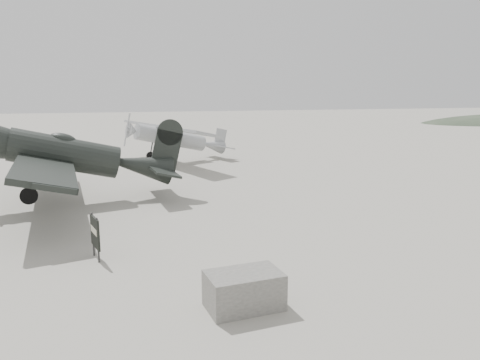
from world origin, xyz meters
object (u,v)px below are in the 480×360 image
at_px(lowwing_monoplane, 75,156).
at_px(sign_board, 95,233).
at_px(highwing_monoplane, 175,135).
at_px(equipment_block, 244,290).

xyz_separation_m(lowwing_monoplane, sign_board, (1.17, -7.33, -1.28)).
bearing_deg(highwing_monoplane, sign_board, -125.56).
height_order(highwing_monoplane, sign_board, highwing_monoplane).
bearing_deg(sign_board, highwing_monoplane, 60.52).
xyz_separation_m(highwing_monoplane, sign_board, (-4.19, -17.42, -1.06)).
bearing_deg(highwing_monoplane, equipment_block, -113.81).
bearing_deg(sign_board, equipment_block, -65.18).
xyz_separation_m(equipment_block, sign_board, (-3.52, 4.08, 0.38)).
distance_m(lowwing_monoplane, equipment_block, 12.45).
distance_m(highwing_monoplane, equipment_block, 21.56).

